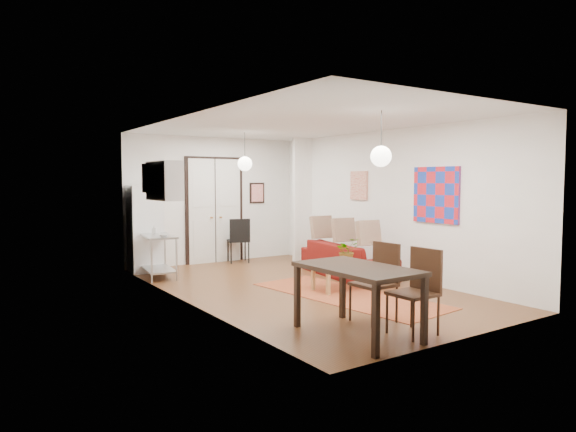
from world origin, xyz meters
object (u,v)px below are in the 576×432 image
dining_chair_far (406,284)px  black_side_chair (236,236)px  fridge (145,229)px  dining_chair_near (368,275)px  coffee_table (342,267)px  kitchen_counter (159,251)px  dining_table (357,274)px  sofa (347,259)px

dining_chair_far → black_side_chair: (0.87, 6.17, -0.01)m
fridge → black_side_chair: 2.22m
dining_chair_near → coffee_table: bearing=149.5°
kitchen_counter → dining_table: 5.09m
kitchen_counter → dining_chair_far: dining_chair_far is taller
sofa → coffee_table: (-0.91, -0.94, 0.06)m
dining_chair_far → dining_table: bearing=-112.9°
sofa → kitchen_counter: size_ratio=1.99×
fridge → coffee_table: bearing=-54.6°
kitchen_counter → sofa: bearing=-23.5°
sofa → coffee_table: bearing=144.0°
coffee_table → dining_chair_near: dining_chair_near is taller
kitchen_counter → fridge: (0.00, 0.80, 0.38)m
fridge → black_side_chair: fridge is taller
coffee_table → dining_chair_near: 1.94m
dining_table → dining_chair_near: bearing=37.4°
sofa → black_side_chair: size_ratio=2.23×
sofa → dining_chair_near: (-1.86, -2.62, 0.28)m
fridge → dining_chair_near: 5.54m
coffee_table → dining_chair_far: (-0.95, -2.38, 0.22)m
kitchen_counter → fridge: fridge is taller
kitchen_counter → dining_table: size_ratio=0.74×
dining_chair_far → black_side_chair: dining_chair_far is taller
dining_table → sofa: bearing=51.4°
dining_chair_far → dining_chair_near: bearing=179.0°
dining_chair_near → kitchen_counter: bearing=-164.9°
coffee_table → black_side_chair: black_side_chair is taller
dining_chair_near → fridge: bearing=-167.2°
kitchen_counter → dining_chair_far: bearing=-67.9°
sofa → dining_chair_far: size_ratio=2.16×
fridge → sofa: bearing=-37.1°
sofa → dining_chair_far: bearing=158.8°
sofa → dining_chair_far: 3.82m
dining_table → black_side_chair: (1.47, 5.93, -0.16)m
dining_table → dining_chair_far: size_ratio=1.48×
dining_chair_near → black_side_chair: size_ratio=1.03×
fridge → dining_chair_near: bearing=-72.4°
coffee_table → dining_table: 2.67m
sofa → fridge: (-3.18, 2.75, 0.57)m
kitchen_counter → black_side_chair: size_ratio=1.12×
fridge → dining_chair_far: (1.32, -6.07, -0.29)m
kitchen_counter → black_side_chair: 2.37m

